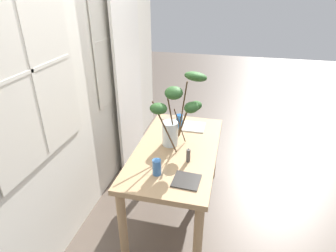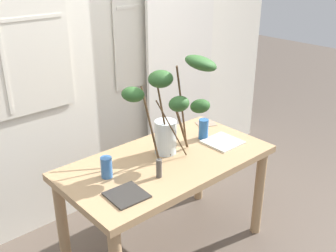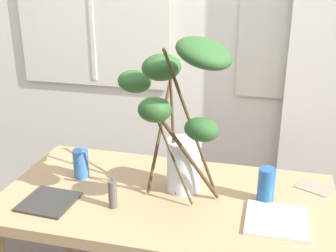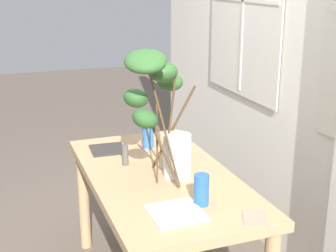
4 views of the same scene
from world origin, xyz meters
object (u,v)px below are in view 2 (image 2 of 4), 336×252
Objects in this scene: drinking_glass_blue_right at (204,129)px; plate_square_left at (127,195)px; plate_square_right at (223,142)px; dining_table at (167,173)px; vase_with_branches at (172,106)px; pillar_candle at (159,168)px; drinking_glass_blue_left at (106,167)px.

drinking_glass_blue_right is 0.72× the size of plate_square_left.
dining_table is at bearing 169.47° from plate_square_right.
plate_square_right is at bearing -70.71° from drinking_glass_blue_right.
plate_square_right reaches higher than dining_table.
vase_with_branches is 0.46m from drinking_glass_blue_right.
vase_with_branches is 0.55m from plate_square_right.
dining_table is 0.47m from vase_with_branches.
vase_with_branches is 4.88× the size of drinking_glass_blue_right.
pillar_candle is (-0.59, -0.20, -0.02)m from drinking_glass_blue_right.
drinking_glass_blue_left is 0.57× the size of plate_square_right.
drinking_glass_blue_right is (0.82, -0.01, 0.01)m from drinking_glass_blue_left.
plate_square_right is at bearing -10.10° from drinking_glass_blue_left.
vase_with_branches reaches higher than plate_square_left.
drinking_glass_blue_right is (0.40, 0.06, 0.18)m from dining_table.
drinking_glass_blue_right is at bearing -0.89° from drinking_glass_blue_left.
vase_with_branches is at bearing 0.27° from dining_table.
plate_square_left is 1.58× the size of pillar_candle.
drinking_glass_blue_left reaches higher than plate_square_left.
plate_square_right reaches higher than plate_square_left.
drinking_glass_blue_right is 0.62m from pillar_candle.
pillar_candle is at bearing 7.37° from plate_square_left.
plate_square_left is (-0.45, -0.17, 0.11)m from dining_table.
dining_table is 9.44× the size of drinking_glass_blue_right.
pillar_candle is at bearing -41.89° from drinking_glass_blue_left.
dining_table is at bearing -171.76° from drinking_glass_blue_right.
drinking_glass_blue_right is 0.89m from plate_square_left.
pillar_candle is (0.23, -0.21, -0.01)m from drinking_glass_blue_left.
dining_table is 6.83× the size of plate_square_left.
pillar_candle is at bearing -175.15° from plate_square_right.
drinking_glass_blue_right reaches higher than dining_table.
plate_square_right is at bearing 4.85° from pillar_candle.
vase_with_branches reaches higher than drinking_glass_blue_left.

